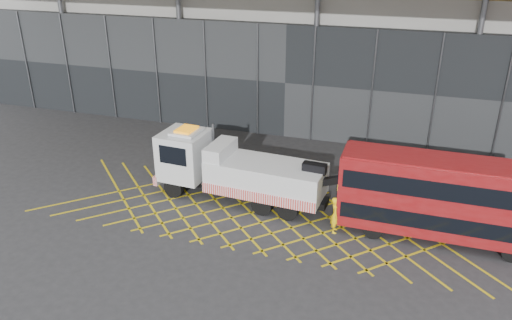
% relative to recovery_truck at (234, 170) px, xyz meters
% --- Properties ---
extents(ground_plane, '(120.00, 120.00, 0.00)m').
position_rel_recovery_truck_xyz_m(ground_plane, '(-1.82, -1.24, -1.78)').
color(ground_plane, '#2A2B2D').
extents(road_markings, '(24.76, 7.16, 0.01)m').
position_rel_recovery_truck_xyz_m(road_markings, '(2.18, -1.24, -1.77)').
color(road_markings, gold).
rests_on(road_markings, ground_plane).
extents(recovery_truck, '(11.10, 3.27, 3.85)m').
position_rel_recovery_truck_xyz_m(recovery_truck, '(0.00, 0.00, 0.00)').
color(recovery_truck, black).
rests_on(recovery_truck, ground_plane).
extents(bus_towed, '(10.15, 2.47, 4.11)m').
position_rel_recovery_truck_xyz_m(bus_towed, '(10.96, -0.74, 0.50)').
color(bus_towed, maroon).
rests_on(bus_towed, ground_plane).
extents(worker, '(0.53, 0.73, 1.89)m').
position_rel_recovery_truck_xyz_m(worker, '(5.90, -1.71, -0.84)').
color(worker, yellow).
rests_on(worker, ground_plane).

